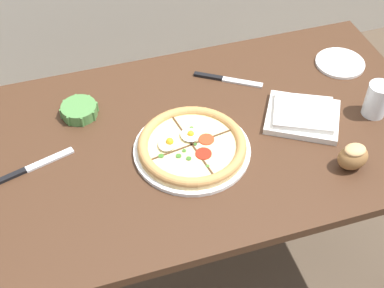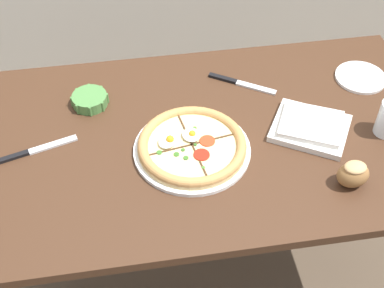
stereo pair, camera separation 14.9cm
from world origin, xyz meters
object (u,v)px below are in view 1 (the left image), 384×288
Objects in this scene: dining_table at (205,156)px; water_glass at (376,101)px; ramekin_bowl at (79,110)px; knife_spare at (31,168)px; knife_main at (227,80)px; pizza at (192,146)px; side_saucer at (340,63)px; bread_piece_near at (353,156)px; napkin_folded at (303,115)px.

dining_table is 0.54m from water_glass.
ramekin_bowl reaches higher than knife_spare.
knife_main is at bearing 0.83° from knife_spare.
water_glass is (0.37, -0.28, 0.04)m from knife_main.
pizza is at bearing -94.85° from knife_main.
side_saucer is at bearing 27.67° from knife_main.
bread_piece_near reaches higher than knife_main.
napkin_folded is 1.37× the size of knife_main.
side_saucer is at bearing -0.86° from ramekin_bowl.
napkin_folded is 1.17× the size of knife_spare.
pizza reaches higher than ramekin_bowl.
dining_table is 16.09× the size of bread_piece_near.
side_saucer is at bearing 21.50° from pizza.
knife_spare is at bearing 178.69° from dining_table.
pizza is 1.21× the size of napkin_folded.
napkin_folded is 3.18× the size of bread_piece_near.
knife_main reaches higher than dining_table.
knife_main is 0.85× the size of knife_spare.
knife_spare is 1.04m from side_saucer.
ramekin_bowl is 0.89m from water_glass.
pizza is 0.45m from knife_spare.
knife_spare is (-0.84, 0.25, -0.04)m from bread_piece_near.
bread_piece_near reaches higher than knife_spare.
napkin_folded is at bearing -19.22° from knife_spare.
dining_table is at bearing 44.01° from pizza.
knife_main is at bearing 175.23° from side_saucer.
ramekin_bowl is 0.49× the size of knife_spare.
pizza is 2.03× the size of side_saucer.
knife_main is at bearing 113.73° from bread_piece_near.
knife_main is (0.48, 0.02, -0.01)m from ramekin_bowl.
knife_spare is at bearing -170.97° from side_saucer.
napkin_folded is at bearing 169.76° from water_glass.
bread_piece_near is 0.80× the size of water_glass.
knife_spare is at bearing 171.06° from pizza.
water_glass is at bearing -1.21° from pizza.
side_saucer is (1.03, 0.16, 0.00)m from knife_spare.
bread_piece_near is 0.53× the size of side_saucer.
pizza is 3.06× the size of water_glass.
pizza reaches higher than napkin_folded.
napkin_folded is 0.31m from side_saucer.
knife_main is 0.46m from water_glass.
bread_piece_near is at bearing -24.73° from pizza.
bread_piece_near is 0.49m from knife_main.
ramekin_bowl is at bearing 179.14° from side_saucer.
knife_main is 0.67m from knife_spare.
bread_piece_near reaches higher than ramekin_bowl.
knife_spare is (-0.80, 0.04, -0.01)m from napkin_folded.
ramekin_bowl is 0.80m from bread_piece_near.
knife_spare is at bearing -130.55° from knife_main.
napkin_folded is 1.68× the size of side_saucer.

